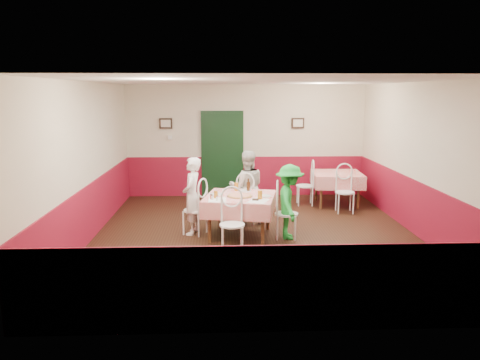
{
  "coord_description": "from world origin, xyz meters",
  "views": [
    {
      "loc": [
        -0.62,
        -8.27,
        2.62
      ],
      "look_at": [
        -0.29,
        0.04,
        1.05
      ],
      "focal_mm": 35.0,
      "sensor_mm": 36.0,
      "label": 1
    }
  ],
  "objects_px": {
    "chair_near": "(232,225)",
    "chair_far": "(246,202)",
    "glass_a": "(216,195)",
    "pizza": "(240,196)",
    "chair_left": "(195,210)",
    "diner_far": "(247,187)",
    "main_table": "(240,216)",
    "diner_left": "(192,196)",
    "second_table": "(337,189)",
    "beer_bottle": "(248,186)",
    "diner_right": "(289,202)",
    "wallet": "(255,200)",
    "chair_second_b": "(345,192)",
    "chair_right": "(286,214)",
    "glass_b": "(260,195)",
    "chair_second_a": "(305,186)",
    "glass_c": "(236,187)"
  },
  "relations": [
    {
      "from": "glass_a",
      "to": "diner_right",
      "type": "bearing_deg",
      "value": 0.87
    },
    {
      "from": "main_table",
      "to": "pizza",
      "type": "bearing_deg",
      "value": -97.0
    },
    {
      "from": "chair_near",
      "to": "glass_b",
      "type": "bearing_deg",
      "value": 46.28
    },
    {
      "from": "main_table",
      "to": "chair_left",
      "type": "xyz_separation_m",
      "value": [
        -0.83,
        0.16,
        0.08
      ]
    },
    {
      "from": "chair_left",
      "to": "glass_a",
      "type": "xyz_separation_m",
      "value": [
        0.4,
        -0.36,
        0.37
      ]
    },
    {
      "from": "glass_a",
      "to": "diner_far",
      "type": "distance_m",
      "value": 1.24
    },
    {
      "from": "chair_left",
      "to": "chair_second_b",
      "type": "distance_m",
      "value": 3.52
    },
    {
      "from": "chair_near",
      "to": "chair_right",
      "type": "bearing_deg",
      "value": 32.82
    },
    {
      "from": "main_table",
      "to": "chair_second_b",
      "type": "distance_m",
      "value": 2.87
    },
    {
      "from": "glass_a",
      "to": "pizza",
      "type": "bearing_deg",
      "value": 16.29
    },
    {
      "from": "chair_far",
      "to": "wallet",
      "type": "height_order",
      "value": "chair_far"
    },
    {
      "from": "glass_a",
      "to": "diner_left",
      "type": "bearing_deg",
      "value": 140.65
    },
    {
      "from": "chair_far",
      "to": "diner_right",
      "type": "distance_m",
      "value": 1.26
    },
    {
      "from": "diner_far",
      "to": "main_table",
      "type": "bearing_deg",
      "value": 76.58
    },
    {
      "from": "main_table",
      "to": "second_table",
      "type": "distance_m",
      "value": 3.35
    },
    {
      "from": "chair_second_b",
      "to": "glass_b",
      "type": "xyz_separation_m",
      "value": [
        -2.03,
        -1.91,
        0.39
      ]
    },
    {
      "from": "second_table",
      "to": "chair_far",
      "type": "xyz_separation_m",
      "value": [
        -2.21,
        -1.53,
        0.08
      ]
    },
    {
      "from": "beer_bottle",
      "to": "diner_right",
      "type": "relative_size",
      "value": 0.17
    },
    {
      "from": "chair_far",
      "to": "diner_right",
      "type": "xyz_separation_m",
      "value": [
        0.72,
        -1.01,
        0.23
      ]
    },
    {
      "from": "chair_right",
      "to": "pizza",
      "type": "bearing_deg",
      "value": 91.47
    },
    {
      "from": "main_table",
      "to": "diner_left",
      "type": "distance_m",
      "value": 0.96
    },
    {
      "from": "pizza",
      "to": "diner_far",
      "type": "height_order",
      "value": "diner_far"
    },
    {
      "from": "chair_second_a",
      "to": "diner_right",
      "type": "height_order",
      "value": "diner_right"
    },
    {
      "from": "chair_right",
      "to": "wallet",
      "type": "distance_m",
      "value": 0.7
    },
    {
      "from": "wallet",
      "to": "diner_right",
      "type": "distance_m",
      "value": 0.67
    },
    {
      "from": "chair_second_a",
      "to": "glass_c",
      "type": "xyz_separation_m",
      "value": [
        -1.67,
        -1.92,
        0.39
      ]
    },
    {
      "from": "glass_c",
      "to": "beer_bottle",
      "type": "distance_m",
      "value": 0.24
    },
    {
      "from": "glass_b",
      "to": "wallet",
      "type": "bearing_deg",
      "value": -135.0
    },
    {
      "from": "chair_second_b",
      "to": "glass_a",
      "type": "distance_m",
      "value": 3.36
    },
    {
      "from": "chair_near",
      "to": "chair_far",
      "type": "bearing_deg",
      "value": 77.82
    },
    {
      "from": "chair_far",
      "to": "diner_left",
      "type": "xyz_separation_m",
      "value": [
        -1.05,
        -0.66,
        0.27
      ]
    },
    {
      "from": "diner_left",
      "to": "diner_far",
      "type": "bearing_deg",
      "value": 133.49
    },
    {
      "from": "second_table",
      "to": "chair_second_b",
      "type": "bearing_deg",
      "value": -90.0
    },
    {
      "from": "beer_bottle",
      "to": "wallet",
      "type": "height_order",
      "value": "beer_bottle"
    },
    {
      "from": "chair_near",
      "to": "diner_far",
      "type": "bearing_deg",
      "value": 77.82
    },
    {
      "from": "second_table",
      "to": "beer_bottle",
      "type": "xyz_separation_m",
      "value": [
        -2.2,
        -2.0,
        0.5
      ]
    },
    {
      "from": "pizza",
      "to": "glass_a",
      "type": "relative_size",
      "value": 3.38
    },
    {
      "from": "chair_right",
      "to": "pizza",
      "type": "height_order",
      "value": "chair_right"
    },
    {
      "from": "chair_right",
      "to": "wallet",
      "type": "relative_size",
      "value": 8.18
    },
    {
      "from": "wallet",
      "to": "diner_left",
      "type": "height_order",
      "value": "diner_left"
    },
    {
      "from": "glass_a",
      "to": "chair_left",
      "type": "bearing_deg",
      "value": 138.11
    },
    {
      "from": "chair_left",
      "to": "wallet",
      "type": "bearing_deg",
      "value": 89.41
    },
    {
      "from": "main_table",
      "to": "diner_far",
      "type": "bearing_deg",
      "value": 78.9
    },
    {
      "from": "chair_near",
      "to": "glass_a",
      "type": "bearing_deg",
      "value": 111.96
    },
    {
      "from": "diner_far",
      "to": "diner_right",
      "type": "xyz_separation_m",
      "value": [
        0.71,
        -1.06,
        -0.06
      ]
    },
    {
      "from": "chair_second_b",
      "to": "pizza",
      "type": "height_order",
      "value": "chair_second_b"
    },
    {
      "from": "chair_left",
      "to": "wallet",
      "type": "relative_size",
      "value": 8.18
    },
    {
      "from": "chair_near",
      "to": "diner_right",
      "type": "bearing_deg",
      "value": 31.18
    },
    {
      "from": "chair_near",
      "to": "pizza",
      "type": "bearing_deg",
      "value": 77.46
    },
    {
      "from": "glass_b",
      "to": "diner_far",
      "type": "bearing_deg",
      "value": 98.11
    }
  ]
}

